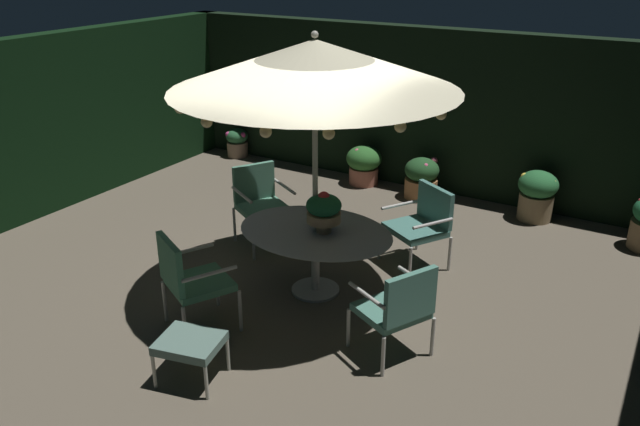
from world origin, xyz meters
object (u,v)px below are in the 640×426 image
Objects in this scene: patio_dining_table at (315,240)px; patio_chair_southeast at (398,306)px; potted_plant_left_far at (537,194)px; patio_umbrella at (315,65)px; potted_plant_left_near at (422,177)px; patio_chair_northeast at (260,200)px; ottoman_footrest at (190,344)px; centerpiece_planter at (324,209)px; patio_chair_east at (189,277)px; patio_chair_north at (423,221)px; potted_plant_back_right at (237,142)px; potted_plant_back_center at (364,164)px.

patio_dining_table is 1.81× the size of patio_chair_southeast.
patio_chair_southeast is at bearing -27.04° from patio_dining_table.
patio_umbrella is at bearing -115.97° from potted_plant_left_far.
patio_umbrella is 3.83m from potted_plant_left_near.
patio_chair_northeast reaches higher than ottoman_footrest.
patio_chair_northeast is 1.06× the size of patio_chair_southeast.
potted_plant_left_far is (2.79, 2.52, -0.21)m from patio_chair_northeast.
ottoman_footrest is at bearing -97.27° from centerpiece_planter.
patio_chair_northeast is at bearing 106.27° from patio_chair_east.
patio_chair_east reaches higher than patio_dining_table.
patio_chair_east is 2.00m from patio_chair_southeast.
ottoman_footrest is at bearing -90.55° from potted_plant_left_near.
potted_plant_left_near reaches higher than ottoman_footrest.
ottoman_footrest is (-0.86, -3.05, -0.19)m from patio_chair_north.
potted_plant_back_right reaches higher than ottoman_footrest.
patio_chair_northeast is at bearing 150.06° from patio_dining_table.
patio_dining_table is at bearing -71.55° from potted_plant_back_center.
potted_plant_left_near is 3.57m from potted_plant_back_right.
patio_chair_north is 2.82m from patio_chair_east.
patio_umbrella is 5.43m from potted_plant_back_right.
patio_chair_east is (-1.38, -2.46, 0.04)m from patio_chair_north.
patio_chair_northeast is 1.95× the size of potted_plant_back_right.
patio_chair_northeast is (-1.32, 0.70, -0.41)m from centerpiece_planter.
centerpiece_planter is 0.48× the size of patio_chair_southeast.
potted_plant_left_near is at bearing 109.31° from patio_chair_southeast.
ottoman_footrest is at bearing -108.58° from potted_plant_left_far.
patio_chair_northeast is 3.77m from potted_plant_left_far.
patio_chair_southeast is at bearing -94.72° from potted_plant_left_far.
ottoman_footrest is 5.35m from potted_plant_left_far.
patio_chair_east is 0.82m from ottoman_footrest.
potted_plant_left_near is (-0.09, 3.18, -0.31)m from patio_dining_table.
potted_plant_back_center is (-1.00, 0.09, 0.01)m from potted_plant_left_near.
patio_chair_north is at bearing 62.62° from centerpiece_planter.
patio_dining_table is 3.46m from potted_plant_back_center.
potted_plant_back_center is (0.13, 2.57, -0.25)m from patio_chair_northeast.
patio_umbrella is 1.46m from centerpiece_planter.
potted_plant_left_far reaches higher than potted_plant_left_near.
patio_umbrella is 2.34m from patio_chair_east.
potted_plant_left_near is (-0.81, 1.97, -0.23)m from patio_chair_north.
patio_chair_southeast is (1.25, -0.64, -1.91)m from patio_umbrella.
potted_plant_back_center is (2.56, -0.09, 0.06)m from potted_plant_back_right.
patio_umbrella is 4.05m from potted_plant_back_center.
patio_chair_north is (0.72, 1.20, -1.90)m from patio_umbrella.
potted_plant_back_center is at bearing 120.94° from patio_chair_southeast.
potted_plant_back_right is at bearing 132.48° from patio_chair_northeast.
patio_chair_southeast is (1.25, -0.64, -0.09)m from patio_dining_table.
centerpiece_planter is 3.60m from potted_plant_left_far.
patio_chair_southeast reaches higher than ottoman_footrest.
patio_umbrella reaches higher than patio_chair_east.
patio_chair_east is at bearing -116.41° from potted_plant_left_far.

